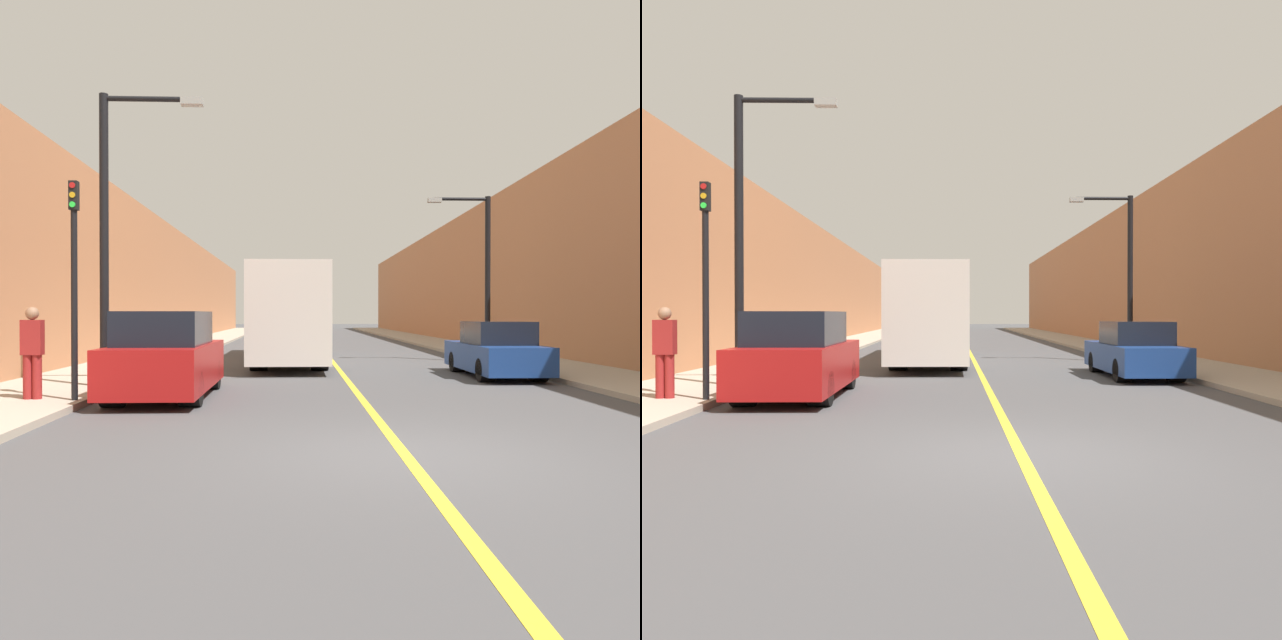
{
  "view_description": "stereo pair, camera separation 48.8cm",
  "coord_description": "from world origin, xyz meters",
  "views": [
    {
      "loc": [
        -1.37,
        -7.79,
        1.77
      ],
      "look_at": [
        -0.45,
        15.83,
        1.54
      ],
      "focal_mm": 35.0,
      "sensor_mm": 36.0,
      "label": 1
    },
    {
      "loc": [
        -0.89,
        -7.81,
        1.77
      ],
      "look_at": [
        -0.45,
        15.83,
        1.54
      ],
      "focal_mm": 35.0,
      "sensor_mm": 36.0,
      "label": 2
    }
  ],
  "objects": [
    {
      "name": "sidewalk_right",
      "position": [
        6.92,
        30.0,
        0.06
      ],
      "size": [
        3.06,
        72.0,
        0.13
      ],
      "primitive_type": "cube",
      "color": "#A89E8C",
      "rests_on": "ground"
    },
    {
      "name": "sidewalk_left",
      "position": [
        -6.92,
        30.0,
        0.06
      ],
      "size": [
        3.06,
        72.0,
        0.13
      ],
      "primitive_type": "cube",
      "color": "#A89E8C",
      "rests_on": "ground"
    },
    {
      "name": "pedestrian",
      "position": [
        -6.45,
        4.42,
        1.05
      ],
      "size": [
        0.39,
        0.25,
        1.78
      ],
      "color": "maroon",
      "rests_on": "sidewalk_left"
    },
    {
      "name": "bus",
      "position": [
        -1.58,
        15.42,
        1.77
      ],
      "size": [
        2.44,
        11.96,
        3.29
      ],
      "color": "silver",
      "rests_on": "ground"
    },
    {
      "name": "road_center_line",
      "position": [
        0.0,
        30.0,
        0.0
      ],
      "size": [
        0.16,
        72.0,
        0.01
      ],
      "primitive_type": "cube",
      "color": "gold",
      "rests_on": "ground"
    },
    {
      "name": "car_right_near",
      "position": [
        4.27,
        9.58,
        0.7
      ],
      "size": [
        1.77,
        4.58,
        1.56
      ],
      "color": "navy",
      "rests_on": "ground"
    },
    {
      "name": "ground_plane",
      "position": [
        0.0,
        0.0,
        0.0
      ],
      "size": [
        200.0,
        200.0,
        0.0
      ],
      "primitive_type": "plane",
      "color": "#474749"
    },
    {
      "name": "street_lamp_left",
      "position": [
        -5.48,
        6.43,
        3.91
      ],
      "size": [
        2.32,
        0.24,
        6.59
      ],
      "color": "black",
      "rests_on": "sidewalk_left"
    },
    {
      "name": "building_row_left",
      "position": [
        -10.45,
        30.0,
        3.41
      ],
      "size": [
        4.0,
        72.0,
        6.82
      ],
      "primitive_type": "cube",
      "color": "#B2724C",
      "rests_on": "ground"
    },
    {
      "name": "building_row_right",
      "position": [
        10.45,
        30.0,
        3.83
      ],
      "size": [
        4.0,
        72.0,
        7.66
      ],
      "primitive_type": "cube",
      "color": "#B2724C",
      "rests_on": "ground"
    },
    {
      "name": "traffic_light",
      "position": [
        -5.59,
        4.23,
        2.4
      ],
      "size": [
        0.16,
        0.18,
        4.17
      ],
      "color": "black",
      "rests_on": "sidewalk_left"
    },
    {
      "name": "street_lamp_right",
      "position": [
        5.46,
        14.87,
        3.58
      ],
      "size": [
        2.32,
        0.24,
        5.96
      ],
      "color": "black",
      "rests_on": "sidewalk_right"
    },
    {
      "name": "parked_suv_left",
      "position": [
        -4.1,
        5.48,
        0.85
      ],
      "size": [
        1.87,
        4.52,
        1.82
      ],
      "color": "maroon",
      "rests_on": "ground"
    }
  ]
}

